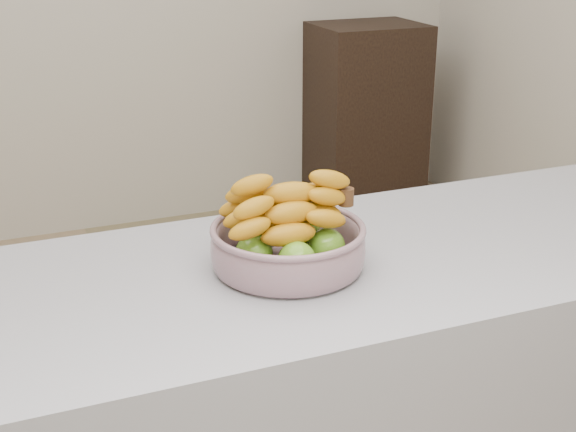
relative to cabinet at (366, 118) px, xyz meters
name	(u,v)px	position (x,y,z in m)	size (l,w,h in m)	color
cabinet	(366,118)	(0.00, 0.00, 0.00)	(0.54, 0.43, 0.96)	black
fruit_bowl	(288,241)	(-1.42, -2.40, 0.47)	(0.28, 0.28, 0.16)	#8995A4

